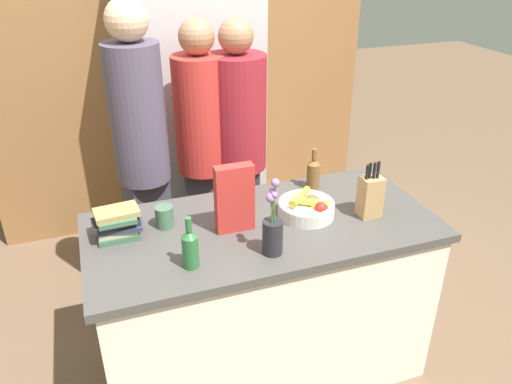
% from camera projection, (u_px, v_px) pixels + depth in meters
% --- Properties ---
extents(ground_plane, '(14.00, 14.00, 0.00)m').
position_uv_depth(ground_plane, '(262.00, 362.00, 2.73)').
color(ground_plane, brown).
extents(kitchen_island, '(1.62, 0.76, 0.89)m').
position_uv_depth(kitchen_island, '(262.00, 298.00, 2.52)').
color(kitchen_island, silver).
rests_on(kitchen_island, ground_plane).
extents(back_wall_wood, '(2.82, 0.12, 2.60)m').
position_uv_depth(back_wall_wood, '(180.00, 55.00, 3.59)').
color(back_wall_wood, olive).
rests_on(back_wall_wood, ground_plane).
extents(refrigerator, '(0.85, 0.62, 1.96)m').
position_uv_depth(refrigerator, '(193.00, 112.00, 3.44)').
color(refrigerator, '#B7B7BC').
rests_on(refrigerator, ground_plane).
extents(fruit_bowl, '(0.27, 0.27, 0.11)m').
position_uv_depth(fruit_bowl, '(307.00, 207.00, 2.36)').
color(fruit_bowl, silver).
rests_on(fruit_bowl, kitchen_island).
extents(knife_block, '(0.10, 0.09, 0.28)m').
position_uv_depth(knife_block, '(370.00, 196.00, 2.34)').
color(knife_block, tan).
rests_on(knife_block, kitchen_island).
extents(flower_vase, '(0.09, 0.09, 0.35)m').
position_uv_depth(flower_vase, '(273.00, 232.00, 2.06)').
color(flower_vase, '#232328').
rests_on(flower_vase, kitchen_island).
extents(cereal_box, '(0.17, 0.06, 0.32)m').
position_uv_depth(cereal_box, '(235.00, 199.00, 2.20)').
color(cereal_box, red).
rests_on(cereal_box, kitchen_island).
extents(coffee_mug, '(0.08, 0.12, 0.10)m').
position_uv_depth(coffee_mug, '(165.00, 216.00, 2.28)').
color(coffee_mug, '#42664C').
rests_on(coffee_mug, kitchen_island).
extents(book_stack, '(0.22, 0.16, 0.14)m').
position_uv_depth(book_stack, '(117.00, 223.00, 2.19)').
color(book_stack, '#3D6047').
rests_on(book_stack, kitchen_island).
extents(bottle_oil, '(0.07, 0.07, 0.23)m').
position_uv_depth(bottle_oil, '(190.00, 248.00, 1.98)').
color(bottle_oil, '#286633').
rests_on(bottle_oil, kitchen_island).
extents(bottle_vinegar, '(0.07, 0.07, 0.22)m').
position_uv_depth(bottle_vinegar, '(313.00, 173.00, 2.60)').
color(bottle_vinegar, brown).
rests_on(bottle_vinegar, kitchen_island).
extents(person_at_sink, '(0.29, 0.29, 1.83)m').
position_uv_depth(person_at_sink, '(142.00, 149.00, 2.67)').
color(person_at_sink, '#383842').
rests_on(person_at_sink, ground_plane).
extents(person_in_blue, '(0.30, 0.30, 1.69)m').
position_uv_depth(person_in_blue, '(202.00, 146.00, 2.95)').
color(person_in_blue, '#383842').
rests_on(person_in_blue, ground_plane).
extents(person_in_red_tee, '(0.34, 0.34, 1.68)m').
position_uv_depth(person_in_red_tee, '(238.00, 145.00, 3.00)').
color(person_in_red_tee, '#383842').
rests_on(person_in_red_tee, ground_plane).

